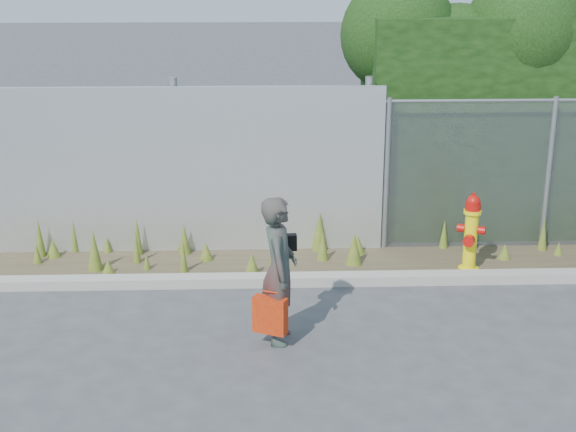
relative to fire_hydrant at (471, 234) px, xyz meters
The scene contains 8 objects.
ground 2.95m from the fire_hydrant, 133.02° to the right, with size 80.00×80.00×0.00m, color #3E3E41.
curb 2.06m from the fire_hydrant, behind, with size 16.00×0.22×0.12m, color gray.
weed_strip 0.86m from the fire_hydrant, 153.35° to the left, with size 16.00×1.32×0.54m.
corrugated_fence 5.34m from the fire_hydrant, behind, with size 8.50×0.21×2.30m.
fire_hydrant is the anchor object (origin of this frame).
woman 3.00m from the fire_hydrant, 143.88° to the right, with size 0.56×0.37×1.54m, color #0E5A4C.
red_tote_bag 3.18m from the fire_hydrant, 142.24° to the right, with size 0.34×0.13×0.45m.
black_shoulder_bag 2.82m from the fire_hydrant, 147.21° to the right, with size 0.22×0.09×0.17m.
Camera 1 is at (-0.60, -7.10, 3.80)m, focal length 50.00 mm.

